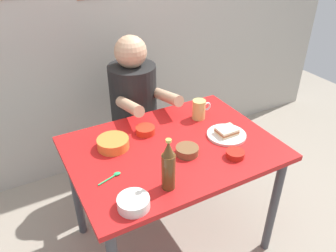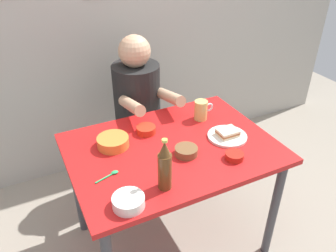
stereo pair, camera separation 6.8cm
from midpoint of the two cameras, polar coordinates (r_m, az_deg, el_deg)
The scene contains 15 objects.
ground_plane at distance 2.32m, azimuth -0.26°, elevation -18.56°, with size 6.00×6.00×0.00m, color gray.
wall_back at distance 2.50m, azimuth -12.65°, elevation 19.98°, with size 4.40×0.09×2.60m.
dining_table at distance 1.86m, azimuth -0.30°, elevation -5.79°, with size 1.10×0.80×0.74m.
stool at distance 2.52m, azimuth -6.19°, elevation -3.13°, with size 0.34×0.34×0.45m.
person_seated at distance 2.30m, azimuth -6.68°, elevation 5.28°, with size 0.33×0.56×0.72m.
plate_orange at distance 1.91m, azimuth 8.91°, elevation -1.50°, with size 0.22×0.22×0.01m, color silver.
sandwich at distance 1.90m, azimuth 8.97°, elevation -0.87°, with size 0.11×0.09×0.04m.
beer_mug at distance 2.04m, azimuth 4.38°, elevation 2.84°, with size 0.13×0.08×0.12m.
beer_bottle at distance 1.48m, azimuth -1.23°, elevation -6.91°, with size 0.06×0.06×0.26m.
sauce_bowl_chili at distance 1.91m, azimuth -4.89°, elevation -0.68°, with size 0.11×0.11×0.04m.
condiment_bowl_brown at distance 1.74m, azimuth 2.17°, elevation -4.16°, with size 0.12×0.12×0.04m.
soup_bowl_orange at distance 1.81m, azimuth -10.39°, elevation -2.84°, with size 0.17×0.17×0.05m.
sambal_bowl_red at distance 1.75m, azimuth 10.27°, elevation -4.70°, with size 0.10×0.10×0.03m.
rice_bowl_white at distance 1.46m, azimuth -7.25°, elevation -12.78°, with size 0.14×0.14×0.05m.
spoon at distance 1.63m, azimuth -10.47°, elevation -8.39°, with size 0.12×0.05×0.01m.
Camera 1 is at (-0.73, -1.28, 1.78)m, focal length 35.83 mm.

